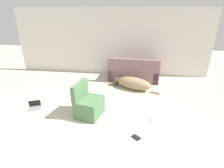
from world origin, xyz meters
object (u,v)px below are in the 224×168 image
object	(u,v)px
cat	(83,80)
laptop_open	(35,105)
book_cream	(154,119)
dog	(132,83)
book_black	(136,137)
couch	(133,73)
side_chair	(88,105)

from	to	relation	value
cat	laptop_open	distance (m)	2.16
laptop_open	book_cream	world-z (taller)	laptop_open
dog	cat	bearing A→B (deg)	12.38
book_cream	book_black	distance (m)	0.88
dog	book_black	size ratio (longest dim) A/B	7.85
couch	dog	xyz separation A→B (m)	(-0.02, -0.87, -0.09)
side_chair	book_black	bearing A→B (deg)	-108.14
side_chair	couch	bearing A→B (deg)	-9.85
dog	laptop_open	size ratio (longest dim) A/B	4.14
laptop_open	book_black	size ratio (longest dim) A/B	1.90
book_cream	laptop_open	bearing A→B (deg)	177.65
book_cream	dog	bearing A→B (deg)	108.62
cat	book_cream	size ratio (longest dim) A/B	2.36
couch	side_chair	bearing A→B (deg)	70.99
dog	book_cream	distance (m)	1.94
couch	dog	world-z (taller)	couch
dog	couch	bearing A→B (deg)	-69.65
couch	laptop_open	distance (m)	3.75
dog	side_chair	world-z (taller)	side_chair
couch	book_cream	size ratio (longest dim) A/B	8.10
couch	dog	size ratio (longest dim) A/B	1.15
cat	book_black	bearing A→B (deg)	-131.06
laptop_open	book_cream	bearing A→B (deg)	-25.58
book_black	laptop_open	bearing A→B (deg)	162.70
dog	book_cream	xyz separation A→B (m)	(0.62, -1.83, -0.19)
laptop_open	side_chair	distance (m)	1.62
laptop_open	side_chair	size ratio (longest dim) A/B	0.46
dog	laptop_open	xyz separation A→B (m)	(-2.70, -1.69, -0.13)
couch	cat	distance (m)	2.00
book_cream	side_chair	size ratio (longest dim) A/B	0.27
book_cream	cat	bearing A→B (deg)	139.47
cat	book_black	xyz separation A→B (m)	(2.05, -2.90, -0.07)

